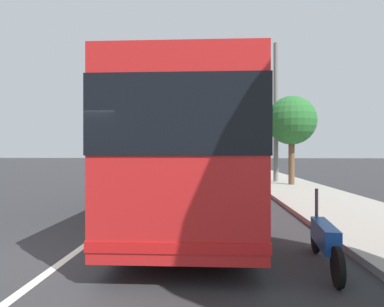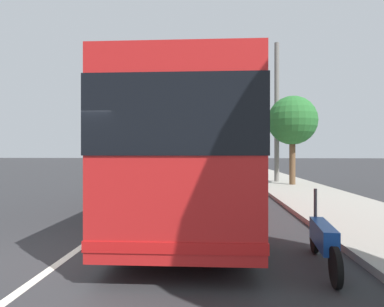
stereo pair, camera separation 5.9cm
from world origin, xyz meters
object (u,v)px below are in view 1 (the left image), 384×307
object	(u,v)px
motorcycle_mid_row	(325,239)
car_side_street	(173,162)
car_far_distant	(208,164)
roadside_tree_mid_block	(292,121)
car_ahead_same_lane	(165,164)
coach_bus	(194,150)
utility_pole	(276,113)

from	to	relation	value
motorcycle_mid_row	car_side_street	xyz separation A→B (m)	(34.81, 6.81, 0.25)
car_far_distant	roadside_tree_mid_block	distance (m)	18.02
roadside_tree_mid_block	car_ahead_same_lane	bearing A→B (deg)	33.91
coach_bus	car_side_street	bearing A→B (deg)	7.48
motorcycle_mid_row	roadside_tree_mid_block	xyz separation A→B (m)	(12.62, -2.62, 3.24)
coach_bus	car_far_distant	bearing A→B (deg)	-1.12
coach_bus	motorcycle_mid_row	xyz separation A→B (m)	(-4.36, -2.44, -1.53)
coach_bus	car_ahead_same_lane	size ratio (longest dim) A/B	2.53
roadside_tree_mid_block	car_side_street	bearing A→B (deg)	23.02
motorcycle_mid_row	car_ahead_same_lane	xyz separation A→B (m)	(26.22, 6.52, 0.29)
car_far_distant	car_ahead_same_lane	distance (m)	5.52
car_side_street	motorcycle_mid_row	bearing A→B (deg)	12.00
car_far_distant	roadside_tree_mid_block	size ratio (longest dim) A/B	0.78
car_ahead_same_lane	utility_pole	bearing A→B (deg)	32.76
motorcycle_mid_row	car_ahead_same_lane	bearing A→B (deg)	21.33
car_side_street	car_ahead_same_lane	xyz separation A→B (m)	(-8.59, -0.29, 0.04)
car_side_street	car_far_distant	world-z (taller)	car_far_distant
car_side_street	roadside_tree_mid_block	size ratio (longest dim) A/B	0.77
utility_pole	car_side_street	bearing A→B (deg)	23.74
car_side_street	utility_pole	bearing A→B (deg)	24.68
car_ahead_same_lane	utility_pole	distance (m)	15.02
motorcycle_mid_row	car_far_distant	xyz separation A→B (m)	(29.71, 2.25, 0.24)
car_far_distant	car_ahead_same_lane	size ratio (longest dim) A/B	0.91
car_far_distant	roadside_tree_mid_block	xyz separation A→B (m)	(-17.09, -4.87, 3.00)
motorcycle_mid_row	car_far_distant	bearing A→B (deg)	11.69
car_ahead_same_lane	car_far_distant	bearing A→B (deg)	125.57
utility_pole	motorcycle_mid_row	bearing A→B (deg)	171.64
car_far_distant	car_ahead_same_lane	xyz separation A→B (m)	(-3.49, 4.27, 0.04)
car_ahead_same_lane	utility_pole	world-z (taller)	utility_pole
motorcycle_mid_row	car_ahead_same_lane	world-z (taller)	car_ahead_same_lane
motorcycle_mid_row	utility_pole	bearing A→B (deg)	-1.00
car_ahead_same_lane	car_side_street	bearing A→B (deg)	178.27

